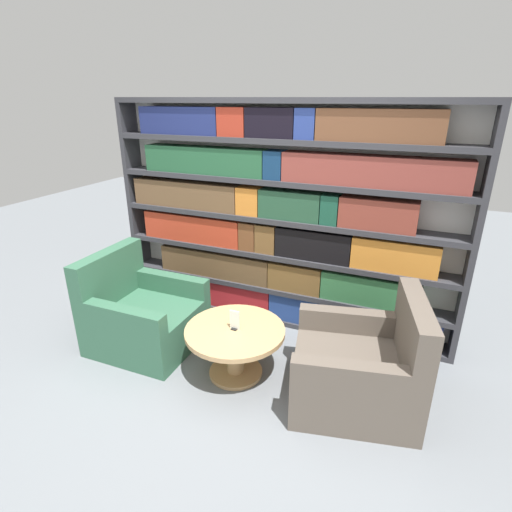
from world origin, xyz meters
name	(u,v)px	position (x,y,z in m)	size (l,w,h in m)	color
ground_plane	(222,392)	(0.00, 0.00, 0.00)	(14.00, 14.00, 0.00)	slate
bookshelf	(279,221)	(-0.01, 1.27, 1.06)	(3.40, 0.30, 2.18)	silver
armchair_left	(142,316)	(-1.00, 0.33, 0.29)	(0.91, 0.84, 0.88)	#336047
armchair_right	(361,369)	(1.00, 0.34, 0.29)	(1.05, 1.00, 0.88)	brown
coffee_table	(236,342)	(0.00, 0.25, 0.31)	(0.81, 0.81, 0.44)	tan
table_sign	(235,321)	(0.00, 0.25, 0.51)	(0.08, 0.06, 0.16)	black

